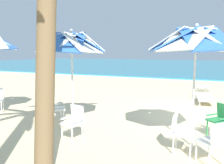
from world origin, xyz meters
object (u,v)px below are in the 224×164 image
at_px(beach_umbrella_0, 196,41).
at_px(palm_tree_2, 45,15).
at_px(plastic_chair_3, 74,120).
at_px(plastic_chair_4, 54,107).
at_px(beach_umbrella_1, 72,44).
at_px(sun_lounger_1, 204,96).
at_px(plastic_chair_0, 220,118).
at_px(plastic_chair_2, 180,130).
at_px(plastic_chair_1, 213,140).

distance_m(beach_umbrella_0, palm_tree_2, 3.26).
xyz_separation_m(plastic_chair_3, plastic_chair_4, (-1.28, 0.93, 0.00)).
height_order(beach_umbrella_0, beach_umbrella_1, beach_umbrella_0).
relative_size(beach_umbrella_0, palm_tree_2, 0.60).
xyz_separation_m(plastic_chair_3, palm_tree_2, (0.39, -1.49, 2.34)).
height_order(beach_umbrella_1, sun_lounger_1, beach_umbrella_1).
relative_size(plastic_chair_0, sun_lounger_1, 0.39).
xyz_separation_m(plastic_chair_0, plastic_chair_2, (-0.84, -1.35, 0.00)).
bearing_deg(plastic_chair_1, plastic_chair_4, 167.16).
bearing_deg(palm_tree_2, sun_lounger_1, 71.22).
distance_m(plastic_chair_1, beach_umbrella_1, 4.21).
height_order(plastic_chair_1, plastic_chair_2, same).
xyz_separation_m(plastic_chair_0, plastic_chair_3, (-3.38, -1.61, 0.00)).
relative_size(beach_umbrella_0, sun_lounger_1, 1.28).
bearing_deg(plastic_chair_4, plastic_chair_0, 8.27).
bearing_deg(beach_umbrella_1, palm_tree_2, -68.69).
xyz_separation_m(plastic_chair_1, palm_tree_2, (-2.80, -1.40, 2.34)).
height_order(beach_umbrella_1, plastic_chair_3, beach_umbrella_1).
height_order(beach_umbrella_0, plastic_chair_2, beach_umbrella_0).
xyz_separation_m(beach_umbrella_0, plastic_chair_2, (-0.21, -0.47, -1.93)).
distance_m(beach_umbrella_1, sun_lounger_1, 6.55).
height_order(plastic_chair_3, palm_tree_2, palm_tree_2).
bearing_deg(sun_lounger_1, plastic_chair_3, -116.13).
distance_m(plastic_chair_0, plastic_chair_1, 1.70).
bearing_deg(plastic_chair_4, beach_umbrella_1, -14.38).
bearing_deg(plastic_chair_0, plastic_chair_4, -171.73).
xyz_separation_m(beach_umbrella_0, sun_lounger_1, (0.16, 5.19, -2.15)).
height_order(plastic_chair_2, plastic_chair_4, same).
relative_size(beach_umbrella_0, plastic_chair_0, 3.26).
relative_size(beach_umbrella_1, sun_lounger_1, 1.27).
distance_m(plastic_chair_2, palm_tree_2, 3.62).
bearing_deg(palm_tree_2, plastic_chair_2, 39.12).
relative_size(plastic_chair_0, plastic_chair_3, 1.00).
bearing_deg(sun_lounger_1, plastic_chair_0, -83.79).
relative_size(plastic_chair_0, plastic_chair_2, 1.00).
height_order(plastic_chair_0, sun_lounger_1, plastic_chair_0).
relative_size(beach_umbrella_0, plastic_chair_1, 3.26).
distance_m(plastic_chair_0, sun_lounger_1, 4.35).
bearing_deg(plastic_chair_3, beach_umbrella_1, 123.20).
distance_m(plastic_chair_3, plastic_chair_4, 1.58).
bearing_deg(beach_umbrella_0, plastic_chair_1, -61.60).
xyz_separation_m(beach_umbrella_0, plastic_chair_0, (0.63, 0.88, -1.93)).
xyz_separation_m(beach_umbrella_0, plastic_chair_4, (-4.02, 0.20, -1.93)).
height_order(plastic_chair_1, plastic_chair_4, same).
distance_m(plastic_chair_4, sun_lounger_1, 6.51).
xyz_separation_m(plastic_chair_2, plastic_chair_4, (-3.81, 0.67, 0.00)).
bearing_deg(plastic_chair_0, plastic_chair_1, -96.21).
distance_m(plastic_chair_2, sun_lounger_1, 5.68).
distance_m(sun_lounger_1, palm_tree_2, 8.23).
height_order(beach_umbrella_0, sun_lounger_1, beach_umbrella_0).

